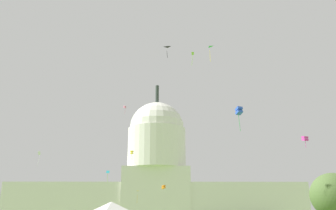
% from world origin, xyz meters
% --- Properties ---
extents(capitol_building, '(142.47, 29.20, 69.24)m').
position_xyz_m(capitol_building, '(-0.45, 157.36, 21.09)').
color(capitol_building, silver).
rests_on(capitol_building, ground_plane).
extents(tree_east_far, '(9.28, 9.22, 11.25)m').
position_xyz_m(tree_east_far, '(36.32, 47.08, 6.90)').
color(tree_east_far, '#42301E').
rests_on(tree_east_far, ground_plane).
extents(kite_pink_high, '(1.20, 1.18, 3.40)m').
position_xyz_m(kite_pink_high, '(-12.32, 113.03, 44.24)').
color(kite_pink_high, pink).
extents(kite_blue_mid, '(1.33, 1.38, 4.37)m').
position_xyz_m(kite_blue_mid, '(16.49, 35.98, 20.78)').
color(kite_blue_mid, blue).
extents(kite_lime_high, '(0.74, 0.78, 4.01)m').
position_xyz_m(kite_lime_high, '(11.23, 67.61, 46.33)').
color(kite_lime_high, '#8CD133').
extents(kite_yellow_mid, '(0.99, 0.98, 2.72)m').
position_xyz_m(kite_yellow_mid, '(-6.02, 79.72, 20.68)').
color(kite_yellow_mid, yellow).
extents(kite_gold_low, '(1.53, 1.80, 3.51)m').
position_xyz_m(kite_gold_low, '(-5.75, 95.82, 10.27)').
color(kite_gold_low, gold).
extents(kite_green_high, '(1.37, 1.39, 3.55)m').
position_xyz_m(kite_green_high, '(13.74, 51.70, 40.36)').
color(kite_green_high, green).
extents(kite_orange_low, '(1.47, 1.47, 1.31)m').
position_xyz_m(kite_orange_low, '(3.20, 101.89, 12.49)').
color(kite_orange_low, orange).
extents(kite_black_high, '(1.38, 0.84, 2.29)m').
position_xyz_m(kite_black_high, '(4.04, 45.27, 36.97)').
color(kite_black_high, black).
extents(kite_white_mid, '(0.92, 0.39, 4.59)m').
position_xyz_m(kite_white_mid, '(-34.69, 85.36, 20.74)').
color(kite_white_mid, white).
extents(kite_cyan_low, '(1.16, 0.45, 4.03)m').
position_xyz_m(kite_cyan_low, '(-16.03, 101.50, 17.13)').
color(kite_cyan_low, '#33BCDB').
extents(kite_magenta_mid, '(1.33, 1.38, 2.79)m').
position_xyz_m(kite_magenta_mid, '(35.16, 55.19, 19.82)').
color(kite_magenta_mid, '#D1339E').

